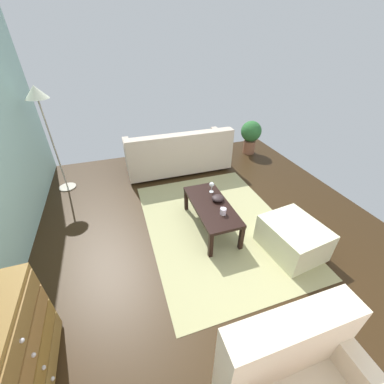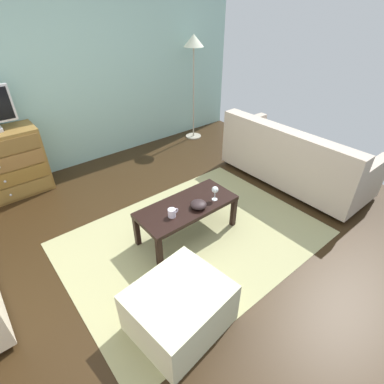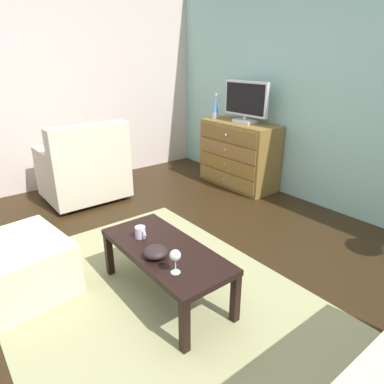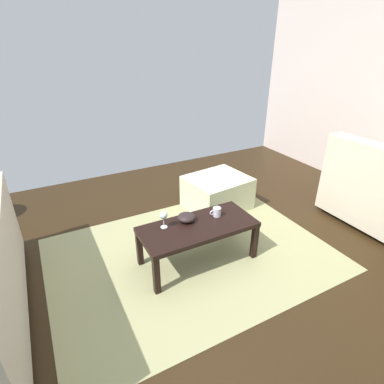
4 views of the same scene
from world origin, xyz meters
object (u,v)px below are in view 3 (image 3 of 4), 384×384
(dresser, at_px, (239,154))
(lava_lamp, at_px, (215,107))
(armchair, at_px, (85,170))
(ottoman, at_px, (22,266))
(coffee_table, at_px, (165,254))
(mug, at_px, (140,232))
(tv, at_px, (246,101))
(wine_glass, at_px, (175,256))
(bowl_decorative, at_px, (156,252))

(dresser, relative_size, lava_lamp, 3.20)
(armchair, bearing_deg, ottoman, -37.24)
(coffee_table, distance_m, ottoman, 1.07)
(lava_lamp, bearing_deg, mug, -53.63)
(tv, bearing_deg, mug, -63.98)
(tv, height_order, armchair, tv)
(dresser, distance_m, tv, 0.69)
(dresser, bearing_deg, lava_lamp, -174.19)
(armchair, bearing_deg, dresser, 67.26)
(tv, bearing_deg, lava_lamp, -172.04)
(wine_glass, distance_m, bowl_decorative, 0.24)
(lava_lamp, xyz_separation_m, ottoman, (1.05, -2.80, -0.79))
(coffee_table, bearing_deg, dresser, 122.79)
(mug, bearing_deg, lava_lamp, 126.37)
(lava_lamp, height_order, mug, lava_lamp)
(armchair, xyz_separation_m, ottoman, (1.38, -1.05, -0.18))
(wine_glass, bearing_deg, bowl_decorative, -179.94)
(tv, bearing_deg, armchair, -113.88)
(dresser, bearing_deg, armchair, -112.74)
(mug, xyz_separation_m, armchair, (-1.85, 0.32, -0.06))
(lava_lamp, relative_size, bowl_decorative, 2.01)
(dresser, height_order, wine_glass, dresser)
(armchair, bearing_deg, lava_lamp, 79.48)
(coffee_table, bearing_deg, tv, 121.44)
(ottoman, bearing_deg, coffee_table, 48.30)
(dresser, bearing_deg, tv, 24.16)
(coffee_table, xyz_separation_m, wine_glass, (0.28, -0.11, 0.17))
(tv, height_order, coffee_table, tv)
(mug, xyz_separation_m, bowl_decorative, (0.29, -0.05, -0.01))
(lava_lamp, bearing_deg, dresser, 5.81)
(coffee_table, bearing_deg, ottoman, -131.70)
(mug, bearing_deg, ottoman, -123.02)
(wine_glass, relative_size, mug, 1.38)
(armchair, distance_m, ottoman, 1.74)
(dresser, relative_size, coffee_table, 1.01)
(dresser, height_order, mug, dresser)
(wine_glass, height_order, armchair, armchair)
(dresser, distance_m, mug, 2.38)
(dresser, bearing_deg, coffee_table, -57.21)
(coffee_table, distance_m, mug, 0.25)
(lava_lamp, xyz_separation_m, wine_glass, (2.04, -2.13, -0.48))
(ottoman, bearing_deg, armchair, 142.76)
(tv, xyz_separation_m, mug, (1.04, -2.14, -0.67))
(tv, relative_size, lava_lamp, 2.06)
(wine_glass, bearing_deg, ottoman, -145.42)
(coffee_table, height_order, mug, mug)
(wine_glass, bearing_deg, tv, 125.32)
(wine_glass, bearing_deg, armchair, 171.14)
(dresser, xyz_separation_m, tv, (0.05, 0.02, 0.69))
(lava_lamp, xyz_separation_m, coffee_table, (1.75, -2.01, -0.64))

